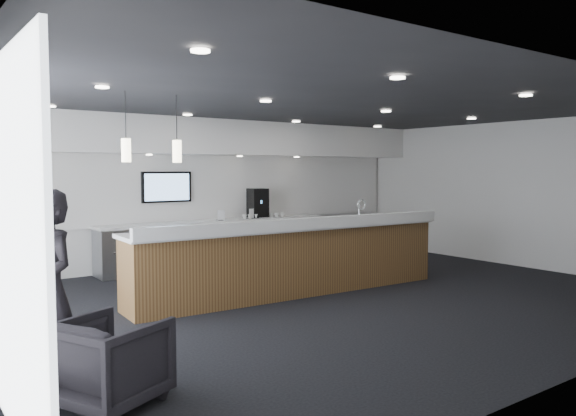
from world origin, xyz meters
TOP-DOWN VIEW (x-y plane):
  - ground at (0.00, 0.00)m, footprint 10.00×10.00m
  - ceiling at (0.00, 0.00)m, footprint 10.00×8.00m
  - back_wall at (0.00, 4.00)m, footprint 10.00×0.02m
  - right_wall at (5.00, 0.00)m, footprint 0.02×8.00m
  - soffit_bulkhead at (0.00, 3.55)m, footprint 10.00×0.90m
  - alcove_panel at (0.00, 3.97)m, footprint 9.80×0.06m
  - back_credenza at (-0.00, 3.64)m, footprint 5.06×0.66m
  - wall_tv at (-1.00, 3.91)m, footprint 1.05×0.08m
  - pendant_left at (-2.40, 0.80)m, footprint 0.12×0.12m
  - pendant_right at (-3.10, 0.80)m, footprint 0.12×0.12m
  - ceiling_can_lights at (0.00, 0.00)m, footprint 7.00×5.00m
  - service_counter at (-0.32, 0.54)m, footprint 5.55×1.15m
  - coffee_machine at (1.03, 3.68)m, footprint 0.41×0.51m
  - info_sign_left at (0.03, 3.52)m, footprint 0.16×0.05m
  - info_sign_right at (0.79, 3.53)m, footprint 0.16×0.04m
  - armchair at (-4.13, -1.99)m, footprint 1.09×1.08m
  - lounge_guest at (-4.44, -1.29)m, footprint 0.58×0.75m
  - cup_0 at (1.58, 3.53)m, footprint 0.10×0.10m
  - cup_1 at (1.44, 3.53)m, footprint 0.14×0.14m
  - cup_2 at (1.30, 3.53)m, footprint 0.12×0.12m
  - cup_3 at (1.16, 3.53)m, footprint 0.13×0.13m
  - cup_4 at (1.02, 3.53)m, footprint 0.13×0.13m
  - cup_5 at (0.88, 3.53)m, footprint 0.11×0.11m
  - cup_6 at (0.74, 3.53)m, footprint 0.14×0.14m
  - cup_7 at (0.60, 3.53)m, footprint 0.11×0.11m

SIDE VIEW (x-z plane):
  - ground at x=0.00m, z-range 0.00..0.00m
  - armchair at x=-4.13m, z-range 0.00..0.75m
  - back_credenza at x=0.00m, z-range 0.00..0.95m
  - service_counter at x=-0.32m, z-range -0.17..1.32m
  - lounge_guest at x=-4.44m, z-range 0.00..1.83m
  - cup_0 at x=1.58m, z-range 0.95..1.04m
  - cup_1 at x=1.44m, z-range 0.95..1.04m
  - cup_2 at x=1.30m, z-range 0.95..1.04m
  - cup_3 at x=1.16m, z-range 0.95..1.04m
  - cup_4 at x=1.02m, z-range 0.95..1.04m
  - cup_5 at x=0.88m, z-range 0.95..1.04m
  - cup_6 at x=0.74m, z-range 0.95..1.04m
  - cup_7 at x=0.60m, z-range 0.95..1.04m
  - info_sign_right at x=0.79m, z-range 0.95..1.16m
  - info_sign_left at x=0.03m, z-range 0.95..1.16m
  - coffee_machine at x=1.03m, z-range 0.95..1.58m
  - back_wall at x=0.00m, z-range 0.00..3.00m
  - right_wall at x=5.00m, z-range 0.00..3.00m
  - alcove_panel at x=0.00m, z-range 0.90..2.30m
  - wall_tv at x=-1.00m, z-range 1.34..1.96m
  - pendant_left at x=-2.40m, z-range 2.10..2.40m
  - pendant_right at x=-3.10m, z-range 2.10..2.40m
  - soffit_bulkhead at x=0.00m, z-range 2.30..3.00m
  - ceiling_can_lights at x=0.00m, z-range 2.96..2.98m
  - ceiling at x=0.00m, z-range 2.99..3.01m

